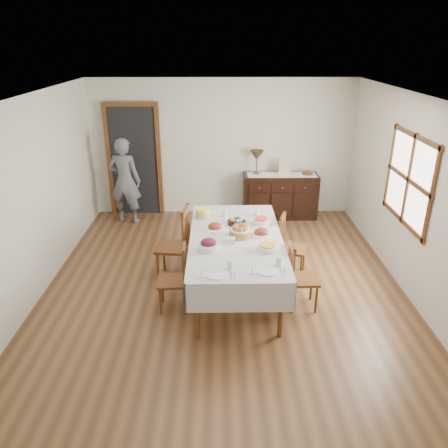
{
  "coord_description": "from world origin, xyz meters",
  "views": [
    {
      "loc": [
        -0.05,
        -5.28,
        3.23
      ],
      "look_at": [
        0.0,
        0.1,
        0.95
      ],
      "focal_mm": 35.0,
      "sensor_mm": 36.0,
      "label": 1
    }
  ],
  "objects_px": {
    "dining_table": "(236,244)",
    "chair_right_far": "(290,245)",
    "person": "(125,178)",
    "chair_left_near": "(176,277)",
    "sideboard": "(280,196)",
    "table_lamp": "(257,156)",
    "chair_right_near": "(300,276)",
    "chair_left_far": "(176,243)"
  },
  "relations": [
    {
      "from": "dining_table",
      "to": "chair_right_far",
      "type": "bearing_deg",
      "value": 30.93
    },
    {
      "from": "dining_table",
      "to": "person",
      "type": "height_order",
      "value": "person"
    },
    {
      "from": "dining_table",
      "to": "chair_left_near",
      "type": "bearing_deg",
      "value": -152.57
    },
    {
      "from": "sideboard",
      "to": "table_lamp",
      "type": "xyz_separation_m",
      "value": [
        -0.47,
        0.04,
        0.78
      ]
    },
    {
      "from": "sideboard",
      "to": "table_lamp",
      "type": "height_order",
      "value": "table_lamp"
    },
    {
      "from": "person",
      "to": "table_lamp",
      "type": "height_order",
      "value": "person"
    },
    {
      "from": "chair_right_near",
      "to": "sideboard",
      "type": "distance_m",
      "value": 3.15
    },
    {
      "from": "chair_right_far",
      "to": "person",
      "type": "relative_size",
      "value": 0.53
    },
    {
      "from": "dining_table",
      "to": "sideboard",
      "type": "relative_size",
      "value": 1.69
    },
    {
      "from": "chair_right_near",
      "to": "person",
      "type": "xyz_separation_m",
      "value": [
        -2.78,
        2.92,
        0.41
      ]
    },
    {
      "from": "table_lamp",
      "to": "chair_right_far",
      "type": "bearing_deg",
      "value": -82.17
    },
    {
      "from": "sideboard",
      "to": "chair_right_far",
      "type": "bearing_deg",
      "value": -93.79
    },
    {
      "from": "chair_left_near",
      "to": "chair_right_far",
      "type": "bearing_deg",
      "value": 116.9
    },
    {
      "from": "dining_table",
      "to": "table_lamp",
      "type": "distance_m",
      "value": 2.88
    },
    {
      "from": "chair_right_far",
      "to": "table_lamp",
      "type": "bearing_deg",
      "value": 25.42
    },
    {
      "from": "chair_left_near",
      "to": "chair_right_near",
      "type": "bearing_deg",
      "value": 88.06
    },
    {
      "from": "chair_right_far",
      "to": "chair_left_far",
      "type": "bearing_deg",
      "value": 111.1
    },
    {
      "from": "dining_table",
      "to": "table_lamp",
      "type": "height_order",
      "value": "table_lamp"
    },
    {
      "from": "chair_left_near",
      "to": "sideboard",
      "type": "distance_m",
      "value": 3.61
    },
    {
      "from": "dining_table",
      "to": "chair_right_near",
      "type": "height_order",
      "value": "chair_right_near"
    },
    {
      "from": "chair_left_far",
      "to": "person",
      "type": "relative_size",
      "value": 0.63
    },
    {
      "from": "person",
      "to": "chair_right_near",
      "type": "bearing_deg",
      "value": 144.0
    },
    {
      "from": "chair_right_far",
      "to": "chair_left_near",
      "type": "bearing_deg",
      "value": 137.17
    },
    {
      "from": "chair_right_near",
      "to": "chair_left_far",
      "type": "bearing_deg",
      "value": 63.54
    },
    {
      "from": "chair_right_near",
      "to": "chair_left_near",
      "type": "bearing_deg",
      "value": 89.57
    },
    {
      "from": "chair_right_far",
      "to": "person",
      "type": "distance_m",
      "value": 3.47
    },
    {
      "from": "dining_table",
      "to": "chair_right_near",
      "type": "distance_m",
      "value": 0.94
    },
    {
      "from": "dining_table",
      "to": "sideboard",
      "type": "bearing_deg",
      "value": 70.55
    },
    {
      "from": "dining_table",
      "to": "chair_left_near",
      "type": "height_order",
      "value": "chair_left_near"
    },
    {
      "from": "sideboard",
      "to": "table_lamp",
      "type": "distance_m",
      "value": 0.91
    },
    {
      "from": "dining_table",
      "to": "chair_left_far",
      "type": "xyz_separation_m",
      "value": [
        -0.84,
        0.39,
        -0.18
      ]
    },
    {
      "from": "dining_table",
      "to": "table_lamp",
      "type": "bearing_deg",
      "value": 79.77
    },
    {
      "from": "chair_right_far",
      "to": "table_lamp",
      "type": "height_order",
      "value": "table_lamp"
    },
    {
      "from": "chair_left_far",
      "to": "sideboard",
      "type": "bearing_deg",
      "value": 149.71
    },
    {
      "from": "table_lamp",
      "to": "dining_table",
      "type": "bearing_deg",
      "value": -99.89
    },
    {
      "from": "chair_left_near",
      "to": "table_lamp",
      "type": "xyz_separation_m",
      "value": [
        1.26,
        3.21,
        0.76
      ]
    },
    {
      "from": "table_lamp",
      "to": "sideboard",
      "type": "bearing_deg",
      "value": -4.68
    },
    {
      "from": "chair_left_near",
      "to": "sideboard",
      "type": "bearing_deg",
      "value": 148.68
    },
    {
      "from": "person",
      "to": "sideboard",
      "type": "bearing_deg",
      "value": -165.08
    },
    {
      "from": "sideboard",
      "to": "person",
      "type": "distance_m",
      "value": 2.97
    },
    {
      "from": "chair_left_near",
      "to": "chair_left_far",
      "type": "relative_size",
      "value": 0.82
    },
    {
      "from": "chair_left_far",
      "to": "table_lamp",
      "type": "relative_size",
      "value": 2.36
    }
  ]
}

